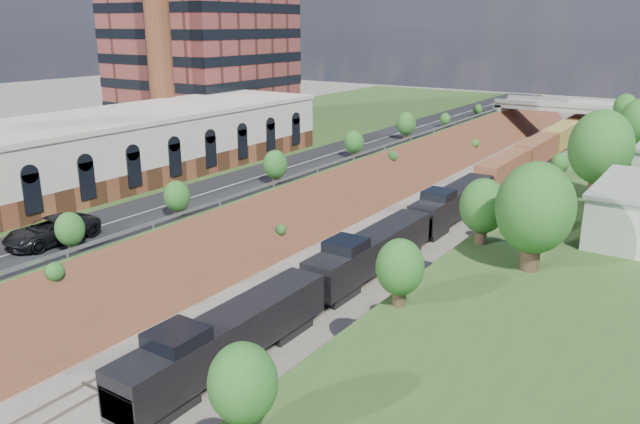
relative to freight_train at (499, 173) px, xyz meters
The scene contains 13 objects.
platform_left 39.73m from the freight_train, 153.63° to the right, with size 44.00×180.00×5.00m, color #305623.
embankment_left 22.42m from the freight_train, 127.62° to the right, with size 7.07×180.00×7.07m, color brown.
embankment_right 19.70m from the freight_train, 64.54° to the right, with size 7.07×180.00×7.07m, color brown.
rail_left_track 18.55m from the freight_train, 106.42° to the right, with size 1.58×180.00×0.18m, color gray.
rail_right_track 17.81m from the freight_train, 90.00° to the right, with size 1.58×180.00×0.18m, color gray.
road 25.41m from the freight_train, 135.73° to the right, with size 8.00×180.00×0.10m, color black.
guardrail 22.88m from the freight_train, 128.12° to the right, with size 0.10×171.00×0.70m.
commercial_building 50.44m from the freight_train, 127.66° to the right, with size 14.30×62.30×7.00m.
overpass 44.50m from the freight_train, 93.35° to the left, with size 24.50×8.30×7.40m.
tree_right_large 40.89m from the freight_train, 69.07° to the right, with size 5.25×5.25×7.61m.
tree_left_crest 59.59m from the freight_train, 104.03° to the right, with size 2.45×2.45×3.55m.
freight_train is the anchor object (origin of this frame).
suv 55.76m from the freight_train, 108.55° to the right, with size 3.30×7.16×1.99m, color black.
Camera 1 is at (27.25, -1.33, 21.35)m, focal length 35.00 mm.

